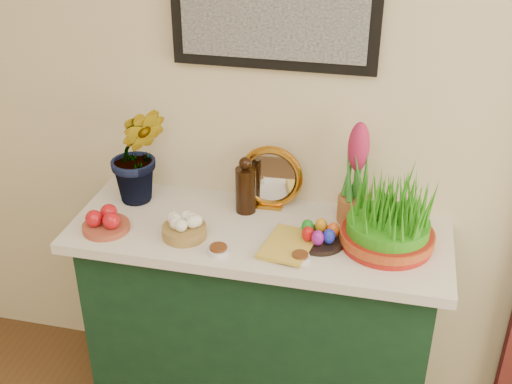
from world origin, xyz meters
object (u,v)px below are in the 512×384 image
book (267,240)px  mirror (271,178)px  wheatgrass_sabzeh (389,216)px  sideboard (259,325)px  hyacinth_green (137,139)px

book → mirror: bearing=109.2°
book → wheatgrass_sabzeh: wheatgrass_sabzeh is taller
book → sideboard: bearing=127.8°
hyacinth_green → book: 0.63m
sideboard → wheatgrass_sabzeh: wheatgrass_sabzeh is taller
hyacinth_green → mirror: size_ratio=2.11×
mirror → book: mirror is taller
book → wheatgrass_sabzeh: size_ratio=0.66×
wheatgrass_sabzeh → mirror: bearing=158.2°
hyacinth_green → mirror: bearing=-8.9°
sideboard → mirror: (0.01, 0.18, 0.59)m
hyacinth_green → wheatgrass_sabzeh: (0.96, -0.11, -0.15)m
wheatgrass_sabzeh → hyacinth_green: bearing=173.4°
sideboard → book: book is taller
hyacinth_green → book: bearing=-36.5°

